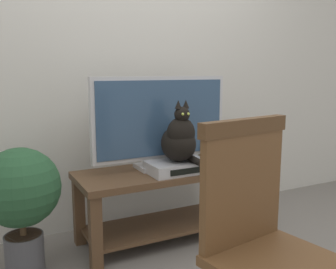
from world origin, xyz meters
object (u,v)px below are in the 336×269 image
Objects in this scene: tv at (161,121)px; cat at (180,139)px; book_stack at (213,153)px; wooden_chair at (263,233)px; tv_stand at (165,192)px; potted_plant at (21,196)px; media_box at (178,167)px.

tv is 0.21m from cat.
wooden_chair is at bearing -116.22° from book_stack.
tv_stand is at bearing -175.45° from book_stack.
wooden_chair reaches higher than tv_stand.
tv is at bearing 89.98° from tv_stand.
book_stack is 0.31× the size of potted_plant.
wooden_chair is (-0.20, -1.24, 0.23)m from tv_stand.
potted_plant is at bearing -173.34° from tv.
tv_stand is at bearing 80.78° from wooden_chair.
tv_stand is 2.94× the size of media_box.
cat is at bearing -74.06° from tv.
tv is at bearing 81.20° from wooden_chair.
media_box is 1.16m from wooden_chair.
tv reaches higher than wooden_chair.
media_box is 1.74× the size of book_stack.
book_stack reaches higher than media_box.
tv is 1.31× the size of potted_plant.
cat is at bearing -85.04° from media_box.
potted_plant is at bearing -176.50° from book_stack.
wooden_chair is at bearing -102.49° from media_box.
tv_stand is 5.12× the size of book_stack.
wooden_chair reaches higher than media_box.
tv is at bearing 105.94° from cat.
potted_plant is at bearing 176.04° from cat.
media_box is 0.40m from book_stack.
tv_stand is at bearing -90.02° from tv.
cat is 1.16m from wooden_chair.
tv is at bearing 6.66° from potted_plant.
media_box is at bearing -64.56° from tv_stand.
tv is 0.99× the size of wooden_chair.
book_stack is at bearing -3.55° from tv.
media_box is (0.05, -0.17, -0.30)m from tv.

